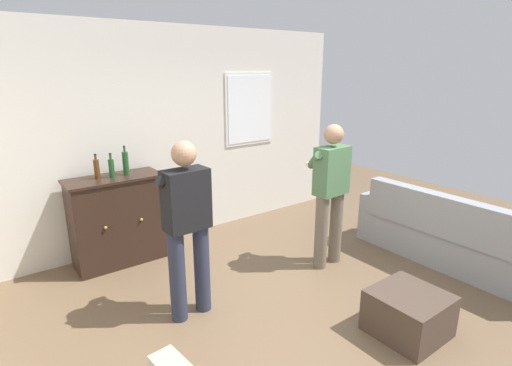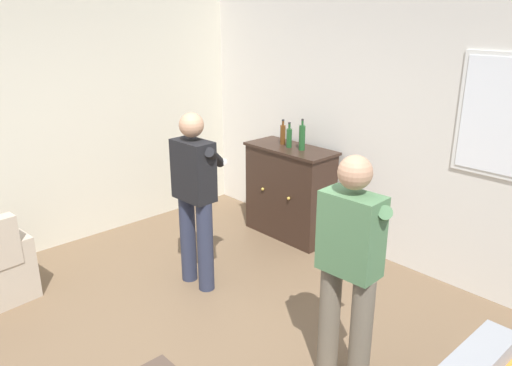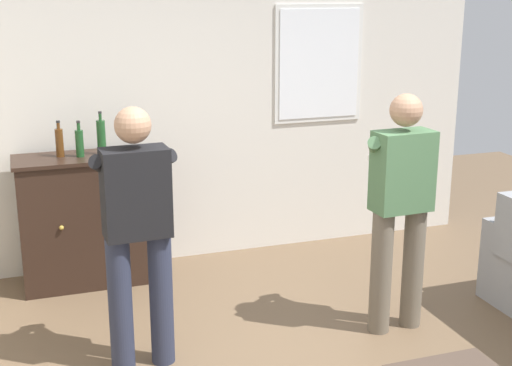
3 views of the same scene
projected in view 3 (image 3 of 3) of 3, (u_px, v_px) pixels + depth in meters
The scene contains 7 objects.
wall_back_with_window at pixel (200, 99), 6.16m from camera, with size 5.20×0.15×2.80m.
sideboard_cabinet at pixel (86, 220), 5.74m from camera, with size 1.07×0.49×1.07m.
bottle_wine_green at pixel (80, 142), 5.55m from camera, with size 0.06×0.06×0.29m.
bottle_liquor_amber at pixel (59, 142), 5.55m from camera, with size 0.06×0.06×0.29m.
bottle_spirits_clear at pixel (101, 137), 5.61m from camera, with size 0.07×0.07×0.35m.
person_standing_left at pixel (137, 227), 4.36m from camera, with size 0.56×0.48×1.68m.
person_standing_right at pixel (400, 202), 4.86m from camera, with size 0.56×0.48×1.68m.
Camera 3 is at (-1.50, -3.30, 2.36)m, focal length 50.00 mm.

